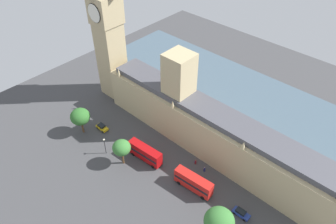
% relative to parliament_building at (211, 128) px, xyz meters
% --- Properties ---
extents(ground_plane, '(145.53, 145.53, 0.00)m').
position_rel_parliament_building_xyz_m(ground_plane, '(1.99, 1.45, -7.63)').
color(ground_plane, '#424244').
extents(river_thames, '(33.64, 130.97, 0.25)m').
position_rel_parliament_building_xyz_m(river_thames, '(-28.14, 1.45, -7.50)').
color(river_thames, '#475B6B').
rests_on(river_thames, ground).
extents(parliament_building, '(11.16, 75.53, 26.39)m').
position_rel_parliament_building_xyz_m(parliament_building, '(0.00, 0.00, 0.00)').
color(parliament_building, tan).
rests_on(parliament_building, ground).
extents(clock_tower, '(8.28, 8.28, 50.65)m').
position_rel_parliament_building_xyz_m(clock_tower, '(0.68, -41.32, 18.54)').
color(clock_tower, tan).
rests_on(clock_tower, ground).
extents(car_yellow_cab_kerbside, '(2.03, 4.10, 1.74)m').
position_rel_parliament_building_xyz_m(car_yellow_cab_kerbside, '(16.50, -29.07, -6.74)').
color(car_yellow_cab_kerbside, gold).
rests_on(car_yellow_cab_kerbside, ground).
extents(double_decker_bus_near_tower, '(3.35, 10.66, 4.75)m').
position_rel_parliament_building_xyz_m(double_decker_bus_near_tower, '(15.87, -10.24, -4.99)').
color(double_decker_bus_near_tower, '#B20C0F').
rests_on(double_decker_bus_near_tower, ground).
extents(double_decker_bus_trailing, '(3.43, 10.68, 4.75)m').
position_rel_parliament_building_xyz_m(double_decker_bus_trailing, '(14.51, 6.00, -4.99)').
color(double_decker_bus_trailing, red).
rests_on(double_decker_bus_trailing, ground).
extents(car_blue_corner, '(1.90, 4.32, 1.74)m').
position_rel_parliament_building_xyz_m(car_blue_corner, '(12.70, 19.34, -6.74)').
color(car_blue_corner, navy).
rests_on(car_blue_corner, ground).
extents(pedestrian_by_river_gate, '(0.60, 0.67, 1.62)m').
position_rel_parliament_building_xyz_m(pedestrian_by_river_gate, '(7.60, 1.20, -6.90)').
color(pedestrian_by_river_gate, maroon).
rests_on(pedestrian_by_river_gate, ground).
extents(pedestrian_under_trees, '(0.57, 0.66, 1.67)m').
position_rel_parliament_building_xyz_m(pedestrian_under_trees, '(7.98, 4.62, -6.88)').
color(pedestrian_under_trees, navy).
rests_on(pedestrian_under_trees, ground).
extents(plane_tree_far_end, '(6.58, 6.58, 10.64)m').
position_rel_parliament_building_xyz_m(plane_tree_far_end, '(21.92, 18.67, 0.19)').
color(plane_tree_far_end, brown).
rests_on(plane_tree_far_end, ground).
extents(plane_tree_leading, '(5.00, 5.00, 8.28)m').
position_rel_parliament_building_xyz_m(plane_tree_leading, '(21.02, -13.79, -1.53)').
color(plane_tree_leading, brown).
rests_on(plane_tree_leading, ground).
extents(plane_tree_opposite_hall, '(5.88, 5.88, 8.84)m').
position_rel_parliament_building_xyz_m(plane_tree_opposite_hall, '(21.20, -32.29, -1.32)').
color(plane_tree_opposite_hall, brown).
rests_on(plane_tree_opposite_hall, ground).
extents(street_lamp_slot_10, '(0.56, 0.56, 5.73)m').
position_rel_parliament_building_xyz_m(street_lamp_slot_10, '(22.01, -20.26, -3.58)').
color(street_lamp_slot_10, black).
rests_on(street_lamp_slot_10, ground).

